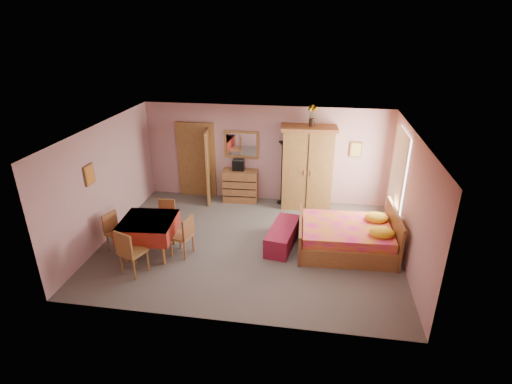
% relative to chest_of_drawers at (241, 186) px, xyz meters
% --- Properties ---
extents(floor, '(6.50, 6.50, 0.00)m').
position_rel_chest_of_drawers_xyz_m(floor, '(0.64, -2.26, -0.44)').
color(floor, '#69635C').
rests_on(floor, ground).
extents(ceiling, '(6.50, 6.50, 0.00)m').
position_rel_chest_of_drawers_xyz_m(ceiling, '(0.64, -2.26, 2.16)').
color(ceiling, brown).
rests_on(ceiling, wall_back).
extents(wall_back, '(6.50, 0.10, 2.60)m').
position_rel_chest_of_drawers_xyz_m(wall_back, '(0.64, 0.24, 0.86)').
color(wall_back, tan).
rests_on(wall_back, floor).
extents(wall_front, '(6.50, 0.10, 2.60)m').
position_rel_chest_of_drawers_xyz_m(wall_front, '(0.64, -4.76, 0.86)').
color(wall_front, tan).
rests_on(wall_front, floor).
extents(wall_left, '(0.10, 5.00, 2.60)m').
position_rel_chest_of_drawers_xyz_m(wall_left, '(-2.61, -2.26, 0.86)').
color(wall_left, tan).
rests_on(wall_left, floor).
extents(wall_right, '(0.10, 5.00, 2.60)m').
position_rel_chest_of_drawers_xyz_m(wall_right, '(3.89, -2.26, 0.86)').
color(wall_right, tan).
rests_on(wall_right, floor).
extents(doorway, '(1.06, 0.12, 2.15)m').
position_rel_chest_of_drawers_xyz_m(doorway, '(-1.26, 0.21, 0.59)').
color(doorway, '#9E6B35').
rests_on(doorway, floor).
extents(window, '(0.08, 1.40, 1.95)m').
position_rel_chest_of_drawers_xyz_m(window, '(3.85, -1.06, 1.01)').
color(window, white).
rests_on(window, wall_right).
extents(picture_left, '(0.04, 0.32, 0.42)m').
position_rel_chest_of_drawers_xyz_m(picture_left, '(-2.58, -2.86, 1.26)').
color(picture_left, orange).
rests_on(picture_left, wall_left).
extents(picture_back, '(0.30, 0.04, 0.40)m').
position_rel_chest_of_drawers_xyz_m(picture_back, '(2.99, 0.21, 1.11)').
color(picture_back, '#D8BF59').
rests_on(picture_back, wall_back).
extents(chest_of_drawers, '(0.95, 0.51, 0.88)m').
position_rel_chest_of_drawers_xyz_m(chest_of_drawers, '(0.00, 0.00, 0.00)').
color(chest_of_drawers, brown).
rests_on(chest_of_drawers, floor).
extents(wall_mirror, '(0.93, 0.06, 0.74)m').
position_rel_chest_of_drawers_xyz_m(wall_mirror, '(0.00, 0.21, 1.11)').
color(wall_mirror, white).
rests_on(wall_mirror, wall_back).
extents(stereo, '(0.32, 0.24, 0.29)m').
position_rel_chest_of_drawers_xyz_m(stereo, '(-0.06, 0.05, 0.58)').
color(stereo, black).
rests_on(stereo, chest_of_drawers).
extents(floor_lamp, '(0.25, 0.25, 1.73)m').
position_rel_chest_of_drawers_xyz_m(floor_lamp, '(1.12, 0.02, 0.43)').
color(floor_lamp, black).
rests_on(floor_lamp, floor).
extents(wardrobe, '(1.44, 0.82, 2.19)m').
position_rel_chest_of_drawers_xyz_m(wardrobe, '(1.78, -0.06, 0.65)').
color(wardrobe, olive).
rests_on(wardrobe, floor).
extents(sunflower_vase, '(0.23, 0.23, 0.53)m').
position_rel_chest_of_drawers_xyz_m(sunflower_vase, '(1.83, -0.04, 2.01)').
color(sunflower_vase, gold).
rests_on(sunflower_vase, wardrobe).
extents(bed, '(2.13, 1.71, 0.95)m').
position_rel_chest_of_drawers_xyz_m(bed, '(2.73, -2.14, 0.04)').
color(bed, '#DB1583').
rests_on(bed, floor).
extents(bench, '(0.71, 1.41, 0.45)m').
position_rel_chest_of_drawers_xyz_m(bench, '(1.37, -2.17, -0.21)').
color(bench, maroon).
rests_on(bench, floor).
extents(dining_table, '(1.18, 1.18, 0.80)m').
position_rel_chest_of_drawers_xyz_m(dining_table, '(-1.39, -2.95, -0.04)').
color(dining_table, maroon).
rests_on(dining_table, floor).
extents(chair_south, '(0.57, 0.57, 0.97)m').
position_rel_chest_of_drawers_xyz_m(chair_south, '(-1.42, -3.66, 0.05)').
color(chair_south, olive).
rests_on(chair_south, floor).
extents(chair_north, '(0.39, 0.39, 0.86)m').
position_rel_chest_of_drawers_xyz_m(chair_north, '(-1.33, -2.20, -0.01)').
color(chair_north, brown).
rests_on(chair_north, floor).
extents(chair_west, '(0.49, 0.49, 0.86)m').
position_rel_chest_of_drawers_xyz_m(chair_west, '(-2.12, -2.93, -0.01)').
color(chair_west, olive).
rests_on(chair_west, floor).
extents(chair_east, '(0.50, 0.50, 0.90)m').
position_rel_chest_of_drawers_xyz_m(chair_east, '(-0.71, -2.88, 0.01)').
color(chair_east, '#A96A39').
rests_on(chair_east, floor).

